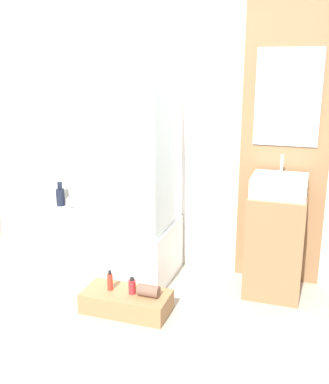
% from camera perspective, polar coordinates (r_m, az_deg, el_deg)
% --- Properties ---
extents(ground_plane, '(12.00, 12.00, 0.00)m').
position_cam_1_polar(ground_plane, '(3.04, -5.35, -20.84)').
color(ground_plane, '#A39989').
extents(wall_tiled_back, '(4.20, 0.06, 2.60)m').
position_cam_1_polar(wall_tiled_back, '(3.97, 3.51, 8.32)').
color(wall_tiled_back, silver).
rests_on(wall_tiled_back, ground_plane).
extents(wall_wood_accent, '(0.72, 0.04, 2.60)m').
position_cam_1_polar(wall_wood_accent, '(3.79, 15.13, 7.78)').
color(wall_wood_accent, '#8E6642').
rests_on(wall_wood_accent, ground_plane).
extents(bathtub, '(1.31, 0.71, 0.49)m').
position_cam_1_polar(bathtub, '(4.12, -7.94, -6.71)').
color(bathtub, white).
rests_on(bathtub, ground_plane).
extents(glass_shower_screen, '(0.01, 0.54, 1.23)m').
position_cam_1_polar(glass_shower_screen, '(3.58, 0.14, 4.36)').
color(glass_shower_screen, silver).
rests_on(glass_shower_screen, bathtub).
extents(wooden_step_bench, '(0.66, 0.32, 0.16)m').
position_cam_1_polar(wooden_step_bench, '(3.53, -4.86, -13.69)').
color(wooden_step_bench, '#997047').
rests_on(wooden_step_bench, ground_plane).
extents(vanity_cabinet, '(0.44, 0.47, 0.83)m').
position_cam_1_polar(vanity_cabinet, '(3.77, 13.88, -6.44)').
color(vanity_cabinet, '#8E6642').
rests_on(vanity_cabinet, ground_plane).
extents(sink, '(0.42, 0.39, 0.30)m').
position_cam_1_polar(sink, '(3.61, 14.38, 0.83)').
color(sink, white).
rests_on(sink, vanity_cabinet).
extents(vase_tall_dark, '(0.08, 0.08, 0.24)m').
position_cam_1_polar(vase_tall_dark, '(4.49, -13.08, -0.50)').
color(vase_tall_dark, black).
rests_on(vase_tall_dark, bathtub).
extents(vase_round_light, '(0.11, 0.11, 0.11)m').
position_cam_1_polar(vase_round_light, '(4.43, -11.72, -1.20)').
color(vase_round_light, silver).
rests_on(vase_round_light, bathtub).
extents(bottle_soap_primary, '(0.04, 0.04, 0.16)m').
position_cam_1_polar(bottle_soap_primary, '(3.51, -6.94, -11.19)').
color(bottle_soap_primary, red).
rests_on(bottle_soap_primary, wooden_step_bench).
extents(bottle_soap_secondary, '(0.05, 0.05, 0.13)m').
position_cam_1_polar(bottle_soap_secondary, '(3.45, -4.14, -11.86)').
color(bottle_soap_secondary, red).
rests_on(bottle_soap_secondary, wooden_step_bench).
extents(towel_roll, '(0.16, 0.09, 0.09)m').
position_cam_1_polar(towel_roll, '(3.41, -2.03, -12.41)').
color(towel_roll, brown).
rests_on(towel_roll, wooden_step_bench).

